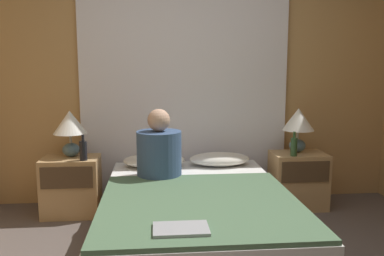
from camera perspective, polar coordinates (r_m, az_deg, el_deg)
wall_back at (r=4.17m, az=-1.07°, el=6.77°), size 4.41×0.06×2.50m
curtain_panel at (r=4.11m, az=-1.01°, el=5.67°), size 2.29×0.02×2.35m
bed at (r=3.23m, az=0.52°, el=-12.64°), size 1.44×2.09×0.43m
nightstand_left at (r=4.01m, az=-16.56°, el=-7.81°), size 0.52×0.38×0.55m
nightstand_right at (r=4.17m, az=14.66°, el=-7.08°), size 0.52×0.38×0.55m
lamp_left at (r=3.95m, az=-16.75°, el=0.29°), size 0.31×0.31×0.43m
lamp_right at (r=4.12m, az=14.68°, el=0.70°), size 0.31×0.31×0.43m
pillow_left at (r=3.93m, az=-5.32°, el=-4.56°), size 0.59×0.35×0.12m
pillow_right at (r=3.98m, az=3.88°, el=-4.37°), size 0.59×0.35×0.12m
blanket_on_bed at (r=2.86m, az=1.16°, el=-10.54°), size 1.38×1.41×0.03m
person_left_in_bed at (r=3.50m, az=-4.64°, el=-3.24°), size 0.39×0.39×0.60m
beer_bottle_on_left_stand at (r=3.79m, az=-15.02°, el=-3.03°), size 0.07×0.07×0.24m
beer_bottle_on_right_stand at (r=3.95m, az=14.12°, el=-2.52°), size 0.06×0.06×0.23m
laptop_on_bed at (r=2.39m, az=-1.56°, el=-13.97°), size 0.32×0.21×0.02m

